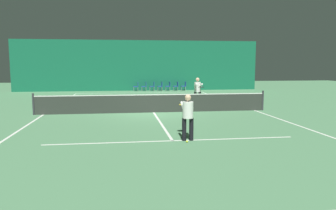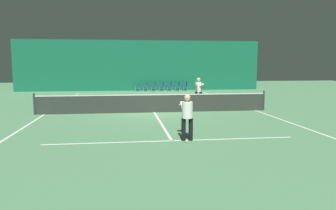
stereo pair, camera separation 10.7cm
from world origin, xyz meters
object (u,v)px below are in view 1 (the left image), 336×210
at_px(courtside_chair_6, 184,85).
at_px(courtside_chair_3, 161,86).
at_px(courtside_chair_1, 145,86).
at_px(courtside_chair_4, 168,86).
at_px(player_near, 188,114).
at_px(tennis_ball, 187,141).
at_px(courtside_chair_5, 176,85).
at_px(courtside_chair_2, 153,86).
at_px(player_far, 198,89).
at_px(tennis_net, 154,103).
at_px(courtside_chair_0, 137,86).

bearing_deg(courtside_chair_6, courtside_chair_3, -90.00).
height_order(courtside_chair_1, courtside_chair_4, same).
bearing_deg(player_near, tennis_ball, 168.41).
distance_m(player_near, courtside_chair_5, 20.43).
distance_m(courtside_chair_2, tennis_ball, 20.55).
relative_size(player_far, courtside_chair_1, 2.01).
distance_m(tennis_net, courtside_chair_5, 14.26).
distance_m(tennis_net, courtside_chair_3, 13.97).
xyz_separation_m(player_near, courtside_chair_0, (-0.76, 20.20, -0.40)).
bearing_deg(courtside_chair_3, tennis_net, -8.21).
xyz_separation_m(tennis_net, courtside_chair_6, (4.24, 13.83, -0.03)).
bearing_deg(courtside_chair_1, tennis_net, -2.05).
height_order(courtside_chair_1, courtside_chair_5, same).
height_order(courtside_chair_1, courtside_chair_6, same).
xyz_separation_m(courtside_chair_4, courtside_chair_5, (0.75, 0.00, 0.00)).
relative_size(courtside_chair_0, courtside_chair_6, 1.00).
xyz_separation_m(player_far, courtside_chair_2, (-1.67, 11.34, -0.50)).
xyz_separation_m(player_far, courtside_chair_1, (-2.42, 11.34, -0.50)).
xyz_separation_m(tennis_net, courtside_chair_4, (2.74, 13.83, -0.03)).
relative_size(player_far, tennis_ball, 25.55).
relative_size(courtside_chair_4, courtside_chair_6, 1.00).
relative_size(courtside_chair_3, courtside_chair_5, 1.00).
xyz_separation_m(courtside_chair_1, courtside_chair_3, (1.50, 0.00, 0.00)).
height_order(tennis_net, courtside_chair_6, tennis_net).
height_order(courtside_chair_4, tennis_ball, courtside_chair_4).
bearing_deg(courtside_chair_0, player_near, 2.16).
bearing_deg(courtside_chair_3, player_near, -4.22).
distance_m(courtside_chair_3, tennis_ball, 20.59).
height_order(courtside_chair_5, tennis_ball, courtside_chair_5).
bearing_deg(tennis_net, courtside_chair_3, 81.79).
xyz_separation_m(courtside_chair_0, courtside_chair_1, (0.75, 0.00, 0.00)).
bearing_deg(courtside_chair_6, tennis_ball, -10.55).
height_order(player_far, courtside_chair_4, player_far).
xyz_separation_m(player_near, courtside_chair_1, (-0.01, 20.20, -0.40)).
height_order(player_far, courtside_chair_3, player_far).
height_order(player_far, tennis_ball, player_far).
bearing_deg(courtside_chair_1, tennis_ball, -0.20).
height_order(courtside_chair_3, tennis_ball, courtside_chair_3).
bearing_deg(courtside_chair_5, tennis_net, -14.18).
distance_m(player_near, courtside_chair_2, 20.22).
bearing_deg(tennis_ball, tennis_net, 93.61).
distance_m(tennis_net, courtside_chair_0, 13.83).
bearing_deg(tennis_net, courtside_chair_6, 72.93).
bearing_deg(player_far, tennis_ball, -13.63).
bearing_deg(courtside_chair_0, courtside_chair_4, 90.00).
height_order(player_near, courtside_chair_6, player_near).
distance_m(courtside_chair_1, courtside_chair_6, 3.75).
height_order(player_far, courtside_chair_5, player_far).
height_order(courtside_chair_4, courtside_chair_5, same).
relative_size(tennis_net, courtside_chair_3, 14.29).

